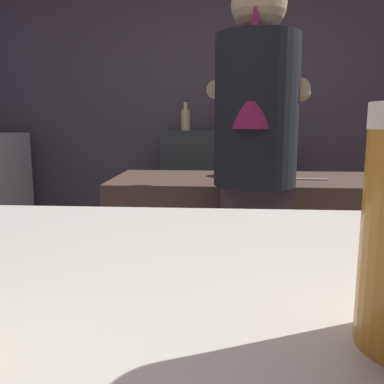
{
  "coord_description": "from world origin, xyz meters",
  "views": [
    {
      "loc": [
        -0.13,
        -1.41,
        1.2
      ],
      "look_at": [
        -0.18,
        -0.75,
        1.08
      ],
      "focal_mm": 38.91,
      "sensor_mm": 36.0,
      "label": 1
    }
  ],
  "objects_px": {
    "mixing_bowl": "(230,172)",
    "bottle_vinegar": "(235,117)",
    "bottle_soy": "(247,121)",
    "chefs_knife": "(303,179)",
    "bartender": "(255,163)",
    "bottle_olive_oil": "(186,119)",
    "bottle_hot_sauce": "(218,117)"
  },
  "relations": [
    {
      "from": "mixing_bowl",
      "to": "bottle_vinegar",
      "type": "distance_m",
      "value": 1.05
    },
    {
      "from": "mixing_bowl",
      "to": "bottle_soy",
      "type": "distance_m",
      "value": 1.02
    },
    {
      "from": "chefs_knife",
      "to": "bottle_soy",
      "type": "height_order",
      "value": "bottle_soy"
    },
    {
      "from": "bartender",
      "to": "bottle_soy",
      "type": "bearing_deg",
      "value": 9.67
    },
    {
      "from": "mixing_bowl",
      "to": "chefs_knife",
      "type": "relative_size",
      "value": 0.71
    },
    {
      "from": "bartender",
      "to": "bottle_soy",
      "type": "distance_m",
      "value": 1.51
    },
    {
      "from": "chefs_knife",
      "to": "bottle_olive_oil",
      "type": "xyz_separation_m",
      "value": [
        -0.7,
        1.09,
        0.3
      ]
    },
    {
      "from": "chefs_knife",
      "to": "bottle_soy",
      "type": "bearing_deg",
      "value": 104.62
    },
    {
      "from": "bottle_olive_oil",
      "to": "chefs_knife",
      "type": "bearing_deg",
      "value": -57.42
    },
    {
      "from": "bartender",
      "to": "bottle_hot_sauce",
      "type": "height_order",
      "value": "bartender"
    },
    {
      "from": "bottle_soy",
      "to": "chefs_knife",
      "type": "bearing_deg",
      "value": -78.33
    },
    {
      "from": "chefs_knife",
      "to": "bottle_hot_sauce",
      "type": "distance_m",
      "value": 1.25
    },
    {
      "from": "mixing_bowl",
      "to": "bottle_hot_sauce",
      "type": "xyz_separation_m",
      "value": [
        -0.08,
        1.0,
        0.3
      ]
    },
    {
      "from": "bottle_olive_oil",
      "to": "bottle_hot_sauce",
      "type": "bearing_deg",
      "value": 7.78
    },
    {
      "from": "bottle_soy",
      "to": "bottle_olive_oil",
      "type": "relative_size",
      "value": 0.84
    },
    {
      "from": "chefs_knife",
      "to": "bottle_soy",
      "type": "relative_size",
      "value": 1.24
    },
    {
      "from": "bottle_hot_sauce",
      "to": "bottle_olive_oil",
      "type": "height_order",
      "value": "bottle_hot_sauce"
    },
    {
      "from": "bartender",
      "to": "bottle_vinegar",
      "type": "distance_m",
      "value": 1.55
    },
    {
      "from": "mixing_bowl",
      "to": "bottle_hot_sauce",
      "type": "distance_m",
      "value": 1.05
    },
    {
      "from": "chefs_knife",
      "to": "bottle_olive_oil",
      "type": "height_order",
      "value": "bottle_olive_oil"
    },
    {
      "from": "mixing_bowl",
      "to": "bottle_olive_oil",
      "type": "xyz_separation_m",
      "value": [
        -0.33,
        0.97,
        0.28
      ]
    },
    {
      "from": "bottle_soy",
      "to": "bottle_vinegar",
      "type": "distance_m",
      "value": 0.11
    },
    {
      "from": "mixing_bowl",
      "to": "bottle_olive_oil",
      "type": "bearing_deg",
      "value": 108.63
    },
    {
      "from": "bottle_hot_sauce",
      "to": "bottle_vinegar",
      "type": "bearing_deg",
      "value": 1.78
    },
    {
      "from": "bottle_soy",
      "to": "bottle_olive_oil",
      "type": "xyz_separation_m",
      "value": [
        -0.47,
        -0.0,
        0.01
      ]
    },
    {
      "from": "bartender",
      "to": "bottle_vinegar",
      "type": "relative_size",
      "value": 6.59
    },
    {
      "from": "bottle_hot_sauce",
      "to": "bottle_soy",
      "type": "relative_size",
      "value": 1.38
    },
    {
      "from": "bottle_soy",
      "to": "bottle_vinegar",
      "type": "bearing_deg",
      "value": 159.29
    },
    {
      "from": "bartender",
      "to": "bottle_soy",
      "type": "height_order",
      "value": "bartender"
    },
    {
      "from": "bottle_hot_sauce",
      "to": "bottle_vinegar",
      "type": "distance_m",
      "value": 0.13
    },
    {
      "from": "chefs_knife",
      "to": "bartender",
      "type": "bearing_deg",
      "value": -121.78
    },
    {
      "from": "bartender",
      "to": "bottle_olive_oil",
      "type": "height_order",
      "value": "bartender"
    }
  ]
}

